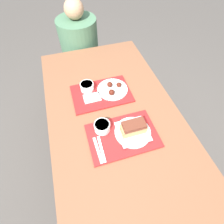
{
  "coord_description": "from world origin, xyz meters",
  "views": [
    {
      "loc": [
        -0.22,
        -0.69,
        1.7
      ],
      "look_at": [
        -0.02,
        -0.03,
        0.79
      ],
      "focal_mm": 28.0,
      "sensor_mm": 36.0,
      "label": 1
    }
  ],
  "objects_px": {
    "person_seated_across": "(79,41)",
    "bowl_coleslaw_far": "(87,86)",
    "tray_near": "(123,136)",
    "bowl_coleslaw_near": "(102,126)",
    "wings_plate_far": "(113,89)",
    "tray_far": "(101,94)",
    "brisket_sandwich_plate": "(133,129)"
  },
  "relations": [
    {
      "from": "bowl_coleslaw_near",
      "to": "brisket_sandwich_plate",
      "type": "relative_size",
      "value": 0.45
    },
    {
      "from": "brisket_sandwich_plate",
      "to": "person_seated_across",
      "type": "bearing_deg",
      "value": 95.8
    },
    {
      "from": "wings_plate_far",
      "to": "person_seated_across",
      "type": "height_order",
      "value": "person_seated_across"
    },
    {
      "from": "wings_plate_far",
      "to": "person_seated_across",
      "type": "xyz_separation_m",
      "value": [
        -0.11,
        0.83,
        -0.07
      ]
    },
    {
      "from": "tray_far",
      "to": "bowl_coleslaw_near",
      "type": "xyz_separation_m",
      "value": [
        -0.07,
        -0.3,
        0.04
      ]
    },
    {
      "from": "brisket_sandwich_plate",
      "to": "wings_plate_far",
      "type": "relative_size",
      "value": 1.0
    },
    {
      "from": "bowl_coleslaw_far",
      "to": "brisket_sandwich_plate",
      "type": "bearing_deg",
      "value": -66.94
    },
    {
      "from": "tray_far",
      "to": "person_seated_across",
      "type": "distance_m",
      "value": 0.83
    },
    {
      "from": "bowl_coleslaw_near",
      "to": "tray_near",
      "type": "bearing_deg",
      "value": -35.73
    },
    {
      "from": "bowl_coleslaw_near",
      "to": "wings_plate_far",
      "type": "relative_size",
      "value": 0.44
    },
    {
      "from": "bowl_coleslaw_near",
      "to": "wings_plate_far",
      "type": "height_order",
      "value": "bowl_coleslaw_near"
    },
    {
      "from": "brisket_sandwich_plate",
      "to": "person_seated_across",
      "type": "height_order",
      "value": "person_seated_across"
    },
    {
      "from": "tray_far",
      "to": "person_seated_across",
      "type": "xyz_separation_m",
      "value": [
        -0.02,
        0.83,
        -0.05
      ]
    },
    {
      "from": "person_seated_across",
      "to": "wings_plate_far",
      "type": "bearing_deg",
      "value": -82.32
    },
    {
      "from": "tray_near",
      "to": "bowl_coleslaw_far",
      "type": "bearing_deg",
      "value": 105.75
    },
    {
      "from": "tray_near",
      "to": "bowl_coleslaw_near",
      "type": "relative_size",
      "value": 4.27
    },
    {
      "from": "person_seated_across",
      "to": "bowl_coleslaw_far",
      "type": "bearing_deg",
      "value": -95.08
    },
    {
      "from": "wings_plate_far",
      "to": "person_seated_across",
      "type": "distance_m",
      "value": 0.84
    },
    {
      "from": "bowl_coleslaw_near",
      "to": "bowl_coleslaw_far",
      "type": "bearing_deg",
      "value": 92.57
    },
    {
      "from": "tray_near",
      "to": "brisket_sandwich_plate",
      "type": "distance_m",
      "value": 0.08
    },
    {
      "from": "tray_near",
      "to": "person_seated_across",
      "type": "relative_size",
      "value": 0.64
    },
    {
      "from": "brisket_sandwich_plate",
      "to": "person_seated_across",
      "type": "xyz_separation_m",
      "value": [
        -0.12,
        1.21,
        -0.09
      ]
    },
    {
      "from": "tray_near",
      "to": "person_seated_across",
      "type": "distance_m",
      "value": 1.22
    },
    {
      "from": "tray_far",
      "to": "bowl_coleslaw_far",
      "type": "distance_m",
      "value": 0.12
    },
    {
      "from": "tray_near",
      "to": "bowl_coleslaw_far",
      "type": "height_order",
      "value": "bowl_coleslaw_far"
    },
    {
      "from": "bowl_coleslaw_far",
      "to": "tray_near",
      "type": "bearing_deg",
      "value": -74.25
    },
    {
      "from": "tray_far",
      "to": "person_seated_across",
      "type": "bearing_deg",
      "value": 91.49
    },
    {
      "from": "brisket_sandwich_plate",
      "to": "bowl_coleslaw_near",
      "type": "bearing_deg",
      "value": 155.72
    },
    {
      "from": "tray_near",
      "to": "brisket_sandwich_plate",
      "type": "relative_size",
      "value": 1.9
    },
    {
      "from": "tray_near",
      "to": "bowl_coleslaw_near",
      "type": "height_order",
      "value": "bowl_coleslaw_near"
    },
    {
      "from": "tray_near",
      "to": "bowl_coleslaw_far",
      "type": "xyz_separation_m",
      "value": [
        -0.13,
        0.45,
        0.04
      ]
    },
    {
      "from": "bowl_coleslaw_far",
      "to": "wings_plate_far",
      "type": "xyz_separation_m",
      "value": [
        0.18,
        -0.06,
        -0.02
      ]
    }
  ]
}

